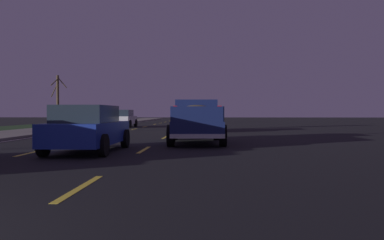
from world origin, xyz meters
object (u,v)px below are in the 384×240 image
sedan_blue (88,128)px  sedan_silver (200,120)px  pickup_truck (196,120)px  bare_tree_far (58,99)px  sedan_white (123,118)px

sedan_blue → sedan_silver: size_ratio=1.00×
pickup_truck → sedan_silver: (10.08, -0.01, -0.20)m
sedan_silver → bare_tree_far: (14.65, 15.74, 2.04)m
sedan_silver → pickup_truck: bearing=180.0°
sedan_blue → bare_tree_far: bare_tree_far is taller
pickup_truck → sedan_silver: pickup_truck is taller
pickup_truck → bare_tree_far: bearing=32.5°
sedan_silver → sedan_blue: bearing=166.1°
sedan_silver → bare_tree_far: bearing=47.1°
pickup_truck → bare_tree_far: 29.37m
sedan_white → sedan_silver: size_ratio=1.00×
sedan_blue → bare_tree_far: 31.29m
sedan_white → sedan_silver: bearing=-135.4°
sedan_white → sedan_blue: size_ratio=1.00×
sedan_silver → bare_tree_far: size_ratio=0.83×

